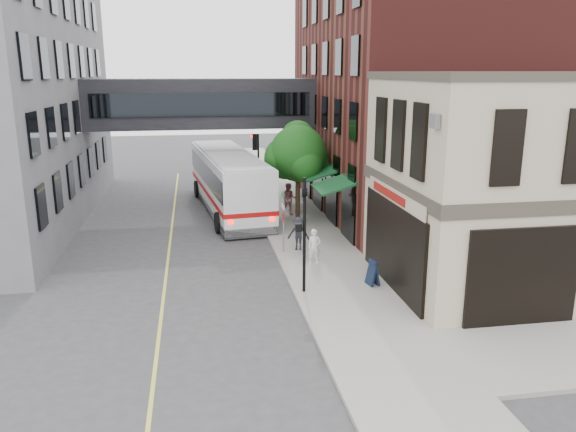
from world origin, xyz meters
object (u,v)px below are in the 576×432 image
object	(u,v)px
pedestrian_c	(298,234)
newspaper_box	(274,212)
pedestrian_b	(289,199)
sandwich_board	(373,273)
pedestrian_a	(314,247)
bus	(229,179)

from	to	relation	value
pedestrian_c	newspaper_box	xyz separation A→B (m)	(-0.34, 5.68, -0.34)
newspaper_box	pedestrian_b	bearing A→B (deg)	52.57
pedestrian_c	sandwich_board	distance (m)	5.39
pedestrian_a	pedestrian_c	size ratio (longest dim) A/B	0.98
bus	pedestrian_a	bearing A→B (deg)	-74.70
pedestrian_b	pedestrian_c	size ratio (longest dim) A/B	1.19
sandwich_board	pedestrian_b	bearing A→B (deg)	86.38
bus	pedestrian_a	xyz separation A→B (m)	(3.04, -11.10, -1.05)
bus	pedestrian_b	bearing A→B (deg)	-34.07
pedestrian_a	pedestrian_c	world-z (taller)	pedestrian_c
pedestrian_c	pedestrian_a	bearing A→B (deg)	-65.42
pedestrian_a	pedestrian_b	size ratio (longest dim) A/B	0.83
pedestrian_a	pedestrian_c	bearing A→B (deg)	97.88
pedestrian_a	newspaper_box	distance (m)	7.80
bus	pedestrian_b	size ratio (longest dim) A/B	7.01
bus	pedestrian_c	world-z (taller)	bus
bus	pedestrian_c	xyz separation A→B (m)	(2.71, -9.01, -1.04)
sandwich_board	bus	bearing A→B (deg)	98.54
bus	sandwich_board	size ratio (longest dim) A/B	13.07
newspaper_box	pedestrian_c	bearing A→B (deg)	-78.64
newspaper_box	sandwich_board	size ratio (longest dim) A/B	0.91
pedestrian_a	newspaper_box	size ratio (longest dim) A/B	1.70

